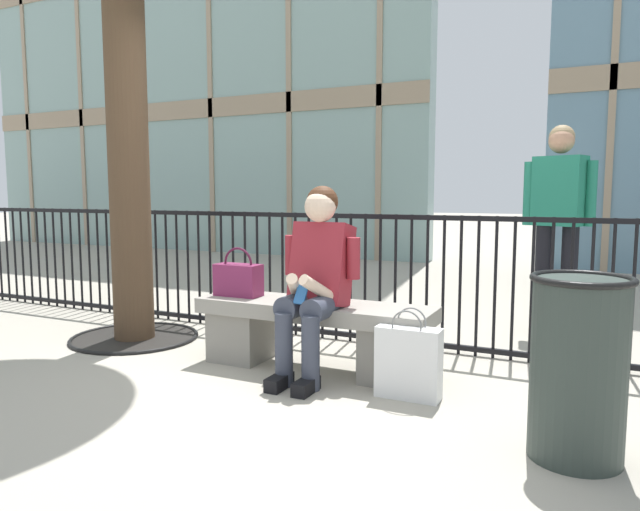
{
  "coord_description": "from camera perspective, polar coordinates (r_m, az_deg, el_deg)",
  "views": [
    {
      "loc": [
        1.67,
        -3.37,
        1.17
      ],
      "look_at": [
        0.0,
        0.1,
        0.75
      ],
      "focal_mm": 32.6,
      "sensor_mm": 36.0,
      "label": 1
    }
  ],
  "objects": [
    {
      "name": "handbag_on_bench",
      "position": [
        4.09,
        -8.02,
        -2.29
      ],
      "size": [
        0.33,
        0.15,
        0.34
      ],
      "color": "#7A234C",
      "rests_on": "stone_bench"
    },
    {
      "name": "building_facade_left",
      "position": [
        12.81,
        -13.6,
        21.17
      ],
      "size": [
        10.37,
        0.43,
        9.0
      ],
      "color": "#84A39E",
      "rests_on": "ground"
    },
    {
      "name": "trash_can",
      "position": [
        2.81,
        24.0,
        -9.88
      ],
      "size": [
        0.43,
        0.43,
        0.82
      ],
      "color": "#2D3833",
      "rests_on": "ground"
    },
    {
      "name": "ground_plane",
      "position": [
        3.94,
        -0.64,
        -11.06
      ],
      "size": [
        60.0,
        60.0,
        0.0
      ],
      "primitive_type": "plane",
      "color": "#A8A091"
    },
    {
      "name": "seated_person_with_phone",
      "position": [
        3.65,
        -0.44,
        -1.97
      ],
      "size": [
        0.52,
        0.66,
        1.21
      ],
      "color": "#383D4C",
      "rests_on": "ground"
    },
    {
      "name": "plaza_railing",
      "position": [
        4.52,
        3.73,
        -2.19
      ],
      "size": [
        9.4,
        0.04,
        1.01
      ],
      "color": "black",
      "rests_on": "ground"
    },
    {
      "name": "shopping_bag",
      "position": [
        3.39,
        8.68,
        -10.27
      ],
      "size": [
        0.37,
        0.14,
        0.52
      ],
      "color": "white",
      "rests_on": "ground"
    },
    {
      "name": "bystander_at_railing",
      "position": [
        5.12,
        22.35,
        3.86
      ],
      "size": [
        0.55,
        0.33,
        1.71
      ],
      "color": "black",
      "rests_on": "ground"
    },
    {
      "name": "stone_bench",
      "position": [
        3.87,
        -0.65,
        -7.22
      ],
      "size": [
        1.6,
        0.44,
        0.45
      ],
      "color": "gray",
      "rests_on": "ground"
    }
  ]
}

